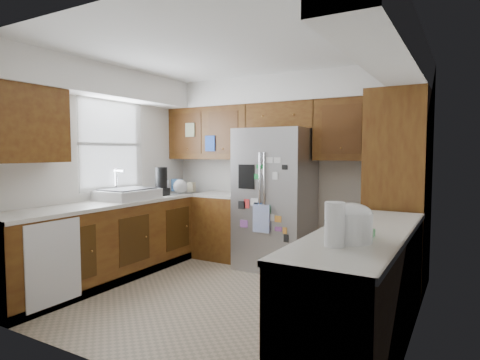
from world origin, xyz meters
name	(u,v)px	position (x,y,z in m)	size (l,w,h in m)	color
floor	(227,296)	(0.00, 0.00, 0.00)	(3.60, 3.60, 0.00)	tan
room_shell	(235,123)	(-0.11, 0.36, 1.82)	(3.64, 3.24, 2.52)	silver
left_counter_run	(132,241)	(-1.36, 0.03, 0.43)	(1.36, 3.20, 0.92)	#48220D
right_counter_run	(363,296)	(1.50, -0.47, 0.42)	(0.63, 2.25, 0.92)	#48220D
pantry	(398,191)	(1.50, 1.15, 1.07)	(0.60, 0.90, 2.15)	#48220D
fridge	(275,199)	(0.00, 1.20, 0.90)	(0.90, 0.79, 1.80)	#9D9DA2
bridge_cabinet	(283,116)	(0.00, 1.43, 1.98)	(0.96, 0.34, 0.35)	#48220D
fridge_top_items	(283,93)	(0.01, 1.40, 2.27)	(0.78, 0.28, 0.28)	blue
sink_assembly	(128,194)	(-1.50, 0.10, 0.99)	(0.52, 0.70, 0.37)	silver
left_counter_clutter	(170,185)	(-1.44, 0.84, 1.05)	(0.43, 0.87, 0.38)	black
rice_cooker	(350,222)	(1.50, -0.90, 1.05)	(0.30, 0.29, 0.25)	white
paper_towel	(335,224)	(1.45, -1.08, 1.06)	(0.12, 0.12, 0.28)	white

